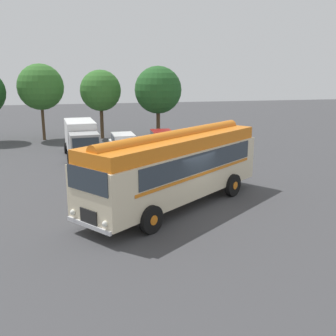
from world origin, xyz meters
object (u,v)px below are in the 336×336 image
Objects in this scene: car_mid_right at (201,141)px; box_van at (81,138)px; vintage_bus at (175,165)px; car_near_left at (124,145)px; car_mid_left at (162,142)px.

box_van is (-8.91, 0.39, 0.52)m from car_mid_right.
vintage_bus is at bearing -71.66° from box_van.
car_mid_left is (3.01, 0.81, 0.00)m from car_near_left.
car_near_left is at bearing 95.34° from vintage_bus.
car_mid_left is at bearing -1.33° from box_van.
car_mid_left and car_mid_right have the same top height.
box_van reaches higher than car_mid_right.
car_mid_right is 0.72× the size of box_van.
car_mid_left is 1.01× the size of car_mid_right.
vintage_bus is 1.62× the size of box_van.
car_mid_left is 2.98m from car_mid_right.
car_mid_right is at bearing 66.76° from vintage_bus.
vintage_bus is 12.60m from car_mid_right.
car_near_left is at bearing -17.92° from box_van.
car_mid_left is 0.73× the size of box_van.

